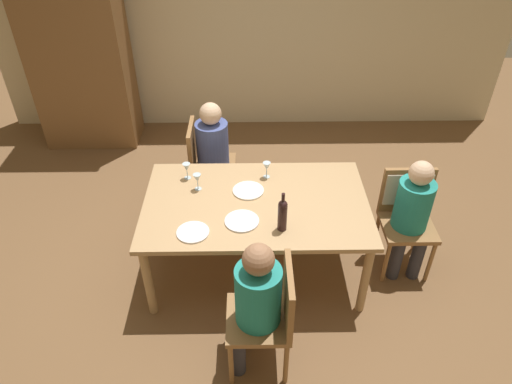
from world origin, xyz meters
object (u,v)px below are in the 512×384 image
at_px(person_man_bearded, 254,300).
at_px(wine_glass_near_right, 267,167).
at_px(chair_near, 271,312).
at_px(wine_bottle_tall_green, 282,214).
at_px(dining_table, 256,209).
at_px(chair_far_left, 205,160).
at_px(dinner_plate_host, 193,232).
at_px(person_woman_host, 215,149).
at_px(chair_right_end, 407,205).
at_px(armoire_cabinet, 79,56).
at_px(person_man_guest, 413,211).
at_px(dinner_plate_guest_left, 248,191).
at_px(wine_glass_near_left, 197,179).
at_px(dinner_plate_guest_right, 242,221).
at_px(wine_glass_centre, 187,168).

height_order(person_man_bearded, wine_glass_near_right, person_man_bearded).
distance_m(chair_near, wine_bottle_tall_green, 0.72).
xyz_separation_m(dining_table, chair_far_left, (-0.50, 0.95, -0.14)).
height_order(wine_bottle_tall_green, dinner_plate_host, wine_bottle_tall_green).
xyz_separation_m(person_woman_host, dinner_plate_host, (-0.09, -1.32, 0.08)).
bearing_deg(person_man_bearded, chair_right_end, -51.02).
bearing_deg(armoire_cabinet, dining_table, -48.95).
height_order(chair_right_end, person_man_guest, person_man_guest).
distance_m(chair_far_left, person_man_bearded, 1.96).
height_order(wine_bottle_tall_green, dinner_plate_guest_left, wine_bottle_tall_green).
bearing_deg(dinner_plate_guest_left, wine_bottle_tall_green, -61.96).
bearing_deg(person_man_bearded, dining_table, -1.57).
distance_m(chair_far_left, person_man_guest, 2.05).
height_order(armoire_cabinet, person_woman_host, armoire_cabinet).
distance_m(wine_glass_near_left, wine_glass_near_right, 0.61).
distance_m(dinner_plate_guest_left, dinner_plate_guest_right, 0.39).
height_order(chair_right_end, wine_glass_near_right, chair_right_end).
distance_m(chair_right_end, person_man_guest, 0.16).
xyz_separation_m(wine_glass_near_right, dinner_plate_host, (-0.58, -0.72, -0.10)).
bearing_deg(chair_right_end, person_man_bearded, 38.98).
relative_size(armoire_cabinet, chair_right_end, 2.37).
bearing_deg(dinner_plate_host, chair_near, -45.55).
height_order(person_man_bearded, dinner_plate_host, person_man_bearded).
relative_size(wine_glass_near_right, dinner_plate_host, 0.60).
height_order(wine_glass_centre, dinner_plate_guest_left, wine_glass_centre).
relative_size(person_woman_host, person_man_guest, 1.04).
distance_m(dinner_plate_host, dinner_plate_guest_left, 0.66).
bearing_deg(person_man_bearded, chair_far_left, 14.05).
xyz_separation_m(person_woman_host, dinner_plate_guest_right, (0.27, -1.20, 0.08)).
bearing_deg(dinner_plate_guest_right, wine_glass_near_left, 131.00).
xyz_separation_m(person_man_guest, wine_bottle_tall_green, (-1.11, -0.31, 0.24)).
xyz_separation_m(chair_right_end, wine_glass_near_left, (-1.79, 0.06, 0.26)).
bearing_deg(chair_far_left, person_man_guest, 61.57).
bearing_deg(chair_near, person_woman_host, 14.05).
xyz_separation_m(dining_table, person_woman_host, (-0.39, 0.95, -0.01)).
xyz_separation_m(armoire_cabinet, chair_far_left, (1.52, -1.37, -0.56)).
xyz_separation_m(armoire_cabinet, chair_right_end, (3.32, -2.19, -0.50)).
bearing_deg(wine_glass_centre, dinner_plate_guest_right, -51.01).
xyz_separation_m(chair_far_left, wine_bottle_tall_green, (0.69, -1.28, 0.36)).
bearing_deg(dining_table, wine_glass_centre, 149.81).
relative_size(dining_table, chair_right_end, 2.00).
bearing_deg(wine_glass_near_left, dinner_plate_guest_left, -5.23).
height_order(wine_glass_centre, dinner_plate_host, wine_glass_centre).
height_order(armoire_cabinet, wine_glass_near_left, armoire_cabinet).
distance_m(dining_table, wine_glass_centre, 0.71).
bearing_deg(wine_glass_near_left, person_man_guest, -6.66).
bearing_deg(chair_right_end, armoire_cabinet, -33.48).
xyz_separation_m(wine_bottle_tall_green, dinner_plate_guest_left, (-0.25, 0.48, -0.14)).
distance_m(dining_table, chair_right_end, 1.31).
bearing_deg(chair_right_end, dinner_plate_guest_right, 14.70).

